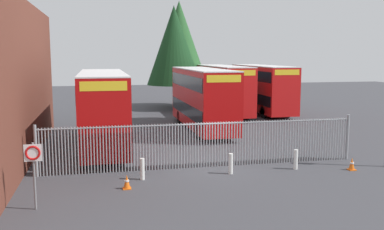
% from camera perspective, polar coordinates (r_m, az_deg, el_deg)
% --- Properties ---
extents(ground_plane, '(100.00, 100.00, 0.00)m').
position_cam_1_polar(ground_plane, '(28.80, -1.70, -2.86)').
color(ground_plane, '#3D3D42').
extents(palisade_fence, '(15.53, 0.14, 2.35)m').
position_cam_1_polar(palisade_fence, '(20.84, 1.58, -3.75)').
color(palisade_fence, gray).
rests_on(palisade_fence, ground).
extents(double_decker_bus_near_gate, '(2.54, 10.81, 4.42)m').
position_cam_1_polar(double_decker_bus_near_gate, '(25.54, -11.68, 1.08)').
color(double_decker_bus_near_gate, '#B70C0C').
rests_on(double_decker_bus_near_gate, ground).
extents(double_decker_bus_behind_fence_left, '(2.54, 10.81, 4.42)m').
position_cam_1_polar(double_decker_bus_behind_fence_left, '(31.10, 1.39, 2.46)').
color(double_decker_bus_behind_fence_left, '#B70C0C').
rests_on(double_decker_bus_behind_fence_left, ground).
extents(double_decker_bus_behind_fence_right, '(2.54, 10.81, 4.42)m').
position_cam_1_polar(double_decker_bus_behind_fence_right, '(40.82, 9.22, 3.68)').
color(double_decker_bus_behind_fence_right, red).
rests_on(double_decker_bus_behind_fence_right, ground).
extents(double_decker_bus_far_back, '(2.54, 10.81, 4.42)m').
position_cam_1_polar(double_decker_bus_far_back, '(39.39, 4.12, 3.61)').
color(double_decker_bus_far_back, red).
rests_on(double_decker_bus_far_back, ground).
extents(bollard_near_left, '(0.20, 0.20, 0.95)m').
position_cam_1_polar(bollard_near_left, '(19.06, -6.58, -7.10)').
color(bollard_near_left, silver).
rests_on(bollard_near_left, ground).
extents(bollard_center_front, '(0.20, 0.20, 0.95)m').
position_cam_1_polar(bollard_center_front, '(19.90, 5.14, -6.43)').
color(bollard_center_front, silver).
rests_on(bollard_center_front, ground).
extents(bollard_near_right, '(0.20, 0.20, 0.95)m').
position_cam_1_polar(bollard_near_right, '(21.20, 13.54, -5.72)').
color(bollard_near_right, silver).
rests_on(bollard_near_right, ground).
extents(traffic_cone_by_gate, '(0.34, 0.34, 0.59)m').
position_cam_1_polar(traffic_cone_by_gate, '(21.85, 20.36, -6.10)').
color(traffic_cone_by_gate, orange).
rests_on(traffic_cone_by_gate, ground).
extents(traffic_cone_mid_forecourt, '(0.34, 0.34, 0.59)m').
position_cam_1_polar(traffic_cone_mid_forecourt, '(17.92, -8.61, -8.74)').
color(traffic_cone_mid_forecourt, orange).
rests_on(traffic_cone_mid_forecourt, ground).
extents(speed_limit_sign_post, '(0.60, 0.14, 2.40)m').
position_cam_1_polar(speed_limit_sign_post, '(16.02, -20.23, -5.66)').
color(speed_limit_sign_post, slate).
rests_on(speed_limit_sign_post, ground).
extents(tree_tall_back, '(5.41, 5.41, 10.18)m').
position_cam_1_polar(tree_tall_back, '(43.02, -2.38, 9.16)').
color(tree_tall_back, '#4C3823').
rests_on(tree_tall_back, ground).
extents(tree_short_side, '(5.58, 5.58, 10.90)m').
position_cam_1_polar(tree_short_side, '(45.24, -1.70, 9.87)').
color(tree_short_side, '#4C3823').
rests_on(tree_short_side, ground).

